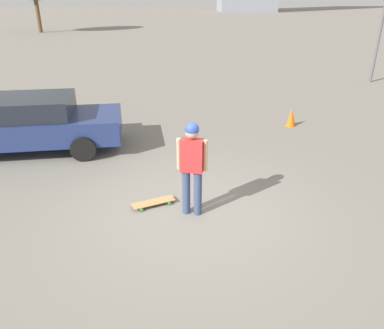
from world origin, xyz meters
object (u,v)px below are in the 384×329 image
(car_parked_near, at_px, (27,123))
(traffic_cone, at_px, (291,117))
(person, at_px, (192,162))
(skateboard, at_px, (153,202))

(car_parked_near, xyz_separation_m, traffic_cone, (7.24, 1.53, -0.44))
(person, bearing_deg, skateboard, 170.75)
(person, height_order, skateboard, person)
(skateboard, xyz_separation_m, traffic_cone, (3.98, 4.49, 0.21))
(person, relative_size, car_parked_near, 0.36)
(skateboard, bearing_deg, car_parked_near, -64.58)
(car_parked_near, bearing_deg, traffic_cone, -173.63)
(person, relative_size, skateboard, 2.05)
(traffic_cone, bearing_deg, car_parked_near, -168.03)
(skateboard, relative_size, car_parked_near, 0.18)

